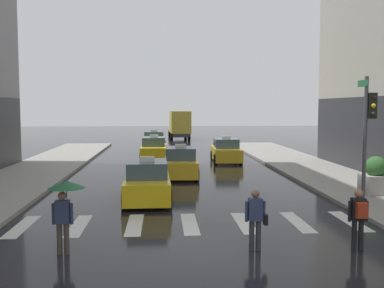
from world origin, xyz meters
The scene contains 13 objects.
ground_plane centered at (0.00, 0.00, 0.00)m, with size 160.00×160.00×0.00m, color black.
crosswalk_markings centered at (0.00, 3.00, 0.00)m, with size 11.30×2.80×0.01m.
traffic_light_pole centered at (6.69, 4.63, 3.26)m, with size 0.44×0.84×4.80m.
taxi_lead centered at (-1.50, 6.96, 0.72)m, with size 1.98×4.56×1.80m.
taxi_second centered at (0.14, 13.25, 0.72)m, with size 2.06×4.60×1.80m.
taxi_third centered at (3.60, 19.91, 0.72)m, with size 2.02×4.58×1.80m.
taxi_fourth centered at (-1.47, 21.88, 0.72)m, with size 2.02×4.58×1.80m.
taxi_fifth centered at (-1.58, 29.73, 0.72)m, with size 2.10×4.62×1.80m.
box_truck centered at (1.20, 42.17, 1.85)m, with size 2.48×7.61×3.35m.
pedestrian_with_umbrella centered at (-3.41, 0.12, 1.52)m, with size 0.96×0.96×1.94m.
pedestrian_with_backpack centered at (4.29, -0.13, 0.97)m, with size 0.55×0.43×1.65m.
pedestrian_with_handbag centered at (1.58, 0.08, 0.93)m, with size 0.60×0.24×1.65m.
planter_near_corner centered at (8.15, 6.91, 0.87)m, with size 1.10×1.10×1.60m.
Camera 1 is at (-0.91, -11.70, 3.83)m, focal length 42.72 mm.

